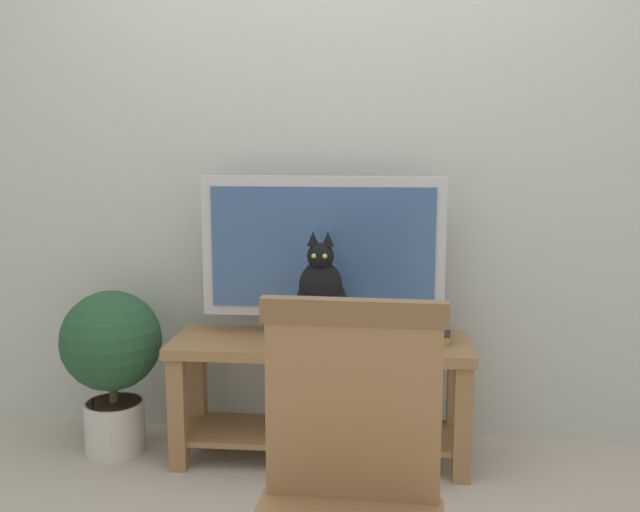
{
  "coord_description": "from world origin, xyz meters",
  "views": [
    {
      "loc": [
        0.27,
        -2.3,
        1.36
      ],
      "look_at": [
        0.0,
        0.57,
        0.89
      ],
      "focal_mm": 40.85,
      "sensor_mm": 36.0,
      "label": 1
    }
  ],
  "objects_px": {
    "media_box": "(321,338)",
    "cat": "(321,295)",
    "wooden_chair": "(348,487)",
    "tv_stand": "(321,379)",
    "tv": "(323,252)",
    "book_stack": "(425,334)",
    "potted_plant": "(112,355)"
  },
  "relations": [
    {
      "from": "tv_stand",
      "to": "media_box",
      "type": "xyz_separation_m",
      "value": [
        0.01,
        -0.09,
        0.2
      ]
    },
    {
      "from": "book_stack",
      "to": "cat",
      "type": "bearing_deg",
      "value": -165.5
    },
    {
      "from": "tv_stand",
      "to": "potted_plant",
      "type": "relative_size",
      "value": 1.75
    },
    {
      "from": "tv",
      "to": "wooden_chair",
      "type": "height_order",
      "value": "tv"
    },
    {
      "from": "media_box",
      "to": "book_stack",
      "type": "xyz_separation_m",
      "value": [
        0.42,
        0.1,
        0.0
      ]
    },
    {
      "from": "wooden_chair",
      "to": "tv",
      "type": "bearing_deg",
      "value": 97.36
    },
    {
      "from": "cat",
      "to": "wooden_chair",
      "type": "distance_m",
      "value": 1.28
    },
    {
      "from": "book_stack",
      "to": "tv_stand",
      "type": "bearing_deg",
      "value": -178.92
    },
    {
      "from": "tv_stand",
      "to": "wooden_chair",
      "type": "xyz_separation_m",
      "value": [
        0.19,
        -1.36,
        0.2
      ]
    },
    {
      "from": "tv_stand",
      "to": "media_box",
      "type": "height_order",
      "value": "media_box"
    },
    {
      "from": "media_box",
      "to": "cat",
      "type": "xyz_separation_m",
      "value": [
        0.0,
        -0.01,
        0.18
      ]
    },
    {
      "from": "tv_stand",
      "to": "potted_plant",
      "type": "height_order",
      "value": "potted_plant"
    },
    {
      "from": "tv",
      "to": "wooden_chair",
      "type": "relative_size",
      "value": 1.05
    },
    {
      "from": "tv_stand",
      "to": "potted_plant",
      "type": "bearing_deg",
      "value": -179.25
    },
    {
      "from": "tv_stand",
      "to": "media_box",
      "type": "distance_m",
      "value": 0.22
    },
    {
      "from": "media_box",
      "to": "cat",
      "type": "bearing_deg",
      "value": -84.65
    },
    {
      "from": "cat",
      "to": "wooden_chair",
      "type": "xyz_separation_m",
      "value": [
        0.18,
        -1.26,
        -0.18
      ]
    },
    {
      "from": "cat",
      "to": "potted_plant",
      "type": "bearing_deg",
      "value": 174.45
    },
    {
      "from": "tv_stand",
      "to": "book_stack",
      "type": "distance_m",
      "value": 0.48
    },
    {
      "from": "tv_stand",
      "to": "book_stack",
      "type": "xyz_separation_m",
      "value": [
        0.43,
        0.01,
        0.2
      ]
    },
    {
      "from": "media_box",
      "to": "wooden_chair",
      "type": "bearing_deg",
      "value": -82.03
    },
    {
      "from": "cat",
      "to": "wooden_chair",
      "type": "height_order",
      "value": "cat"
    },
    {
      "from": "tv_stand",
      "to": "book_stack",
      "type": "height_order",
      "value": "book_stack"
    },
    {
      "from": "tv_stand",
      "to": "tv",
      "type": "height_order",
      "value": "tv"
    },
    {
      "from": "tv_stand",
      "to": "tv",
      "type": "relative_size",
      "value": 1.22
    },
    {
      "from": "cat",
      "to": "book_stack",
      "type": "xyz_separation_m",
      "value": [
        0.42,
        0.11,
        -0.18
      ]
    },
    {
      "from": "tv",
      "to": "potted_plant",
      "type": "distance_m",
      "value": 1.01
    },
    {
      "from": "media_box",
      "to": "potted_plant",
      "type": "relative_size",
      "value": 0.51
    },
    {
      "from": "cat",
      "to": "tv_stand",
      "type": "bearing_deg",
      "value": 95.96
    },
    {
      "from": "media_box",
      "to": "book_stack",
      "type": "height_order",
      "value": "book_stack"
    },
    {
      "from": "media_box",
      "to": "wooden_chair",
      "type": "height_order",
      "value": "wooden_chair"
    },
    {
      "from": "wooden_chair",
      "to": "potted_plant",
      "type": "xyz_separation_m",
      "value": [
        -1.09,
        1.34,
        -0.12
      ]
    }
  ]
}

